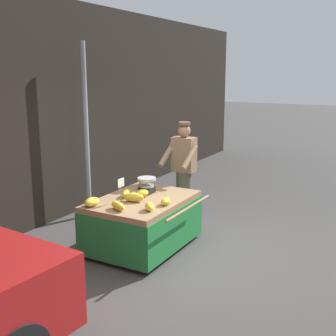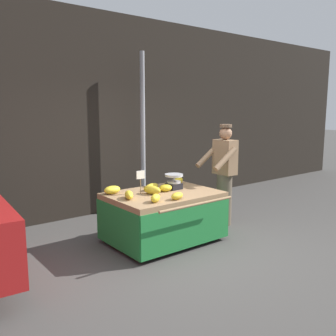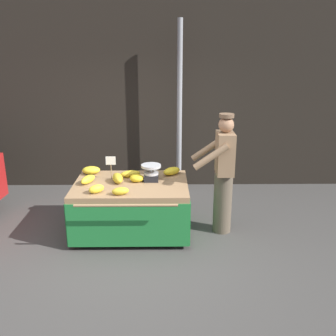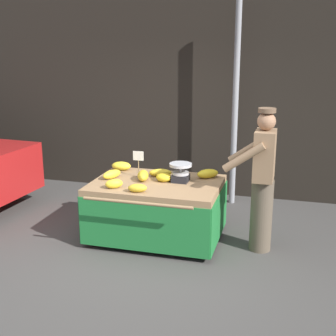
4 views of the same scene
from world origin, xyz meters
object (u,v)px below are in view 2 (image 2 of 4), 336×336
street_pole (143,133)px  banana_bunch_5 (178,181)px  banana_cart (163,206)px  banana_bunch_1 (129,195)px  banana_bunch_4 (155,198)px  banana_bunch_3 (152,190)px  weighing_scale (174,182)px  banana_bunch_6 (152,187)px  vendor_person (224,175)px  banana_bunch_0 (177,196)px  banana_bunch_7 (166,188)px  banana_bunch_2 (112,190)px  price_sign (141,177)px

street_pole → banana_bunch_5: 1.45m
banana_cart → banana_bunch_1: bearing=180.0°
banana_cart → banana_bunch_4: 0.61m
banana_bunch_4 → banana_bunch_5: 1.23m
street_pole → banana_cart: size_ratio=1.88×
street_pole → banana_bunch_1: bearing=-129.7°
banana_bunch_1 → banana_bunch_3: size_ratio=0.97×
weighing_scale → banana_bunch_6: weighing_scale is taller
banana_bunch_5 → vendor_person: vendor_person is taller
vendor_person → banana_bunch_1: bearing=179.9°
banana_cart → weighing_scale: weighing_scale is taller
banana_bunch_5 → banana_bunch_0: bearing=-130.7°
banana_bunch_7 → vendor_person: (1.20, -0.05, 0.08)m
banana_bunch_0 → banana_bunch_2: size_ratio=0.84×
banana_bunch_3 → vendor_person: vendor_person is taller
street_pole → banana_bunch_0: 2.32m
banana_bunch_4 → banana_bunch_6: banana_bunch_4 is taller
weighing_scale → banana_bunch_5: bearing=40.0°
banana_cart → banana_bunch_1: size_ratio=5.61×
banana_cart → street_pole: bearing=65.3°
weighing_scale → banana_bunch_4: bearing=-145.9°
banana_bunch_0 → banana_bunch_1: size_ratio=0.77×
street_pole → banana_bunch_6: size_ratio=10.33×
street_pole → weighing_scale: street_pole is taller
banana_bunch_0 → banana_bunch_7: 0.52m
banana_cart → banana_bunch_3: (-0.19, 0.03, 0.27)m
banana_cart → vendor_person: size_ratio=0.94×
banana_bunch_3 → banana_bunch_4: (-0.23, -0.40, -0.01)m
banana_bunch_3 → street_pole: bearing=59.7°
street_pole → banana_bunch_7: (-0.66, -1.56, -0.71)m
banana_cart → banana_bunch_7: size_ratio=7.98×
banana_bunch_1 → banana_bunch_6: size_ratio=0.98×
street_pole → banana_bunch_3: bearing=-120.3°
banana_bunch_5 → street_pole: bearing=82.8°
street_pole → banana_bunch_2: street_pole is taller
banana_bunch_6 → vendor_person: (1.31, -0.26, 0.08)m
banana_cart → vendor_person: 1.33m
street_pole → banana_bunch_0: size_ratio=13.67×
price_sign → banana_bunch_2: (-0.33, 0.25, -0.19)m
price_sign → banana_bunch_0: (0.19, -0.60, -0.20)m
banana_bunch_6 → banana_bunch_7: bearing=-61.7°
banana_bunch_2 → banana_bunch_7: bearing=-26.8°
banana_bunch_1 → banana_bunch_6: 0.62m
weighing_scale → banana_bunch_7: (-0.20, -0.05, -0.06)m
banana_bunch_0 → banana_bunch_2: bearing=121.9°
banana_bunch_6 → vendor_person: bearing=-11.0°
banana_bunch_4 → price_sign: bearing=76.8°
street_pole → banana_bunch_1: (-1.34, -1.61, -0.71)m
banana_cart → weighing_scale: bearing=19.7°
banana_bunch_0 → banana_cart: bearing=77.4°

